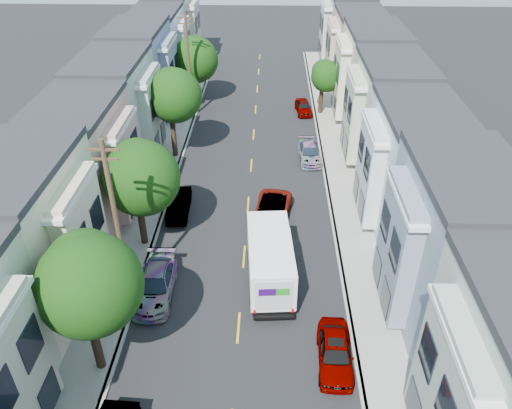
{
  "coord_description": "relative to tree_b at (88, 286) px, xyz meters",
  "views": [
    {
      "loc": [
        1.51,
        -18.67,
        20.32
      ],
      "look_at": [
        0.68,
        8.74,
        2.2
      ],
      "focal_mm": 35.0,
      "sensor_mm": 36.0,
      "label": 1
    }
  ],
  "objects": [
    {
      "name": "curb_right",
      "position": [
        12.35,
        17.77,
        -5.36
      ],
      "size": [
        0.3,
        70.0,
        0.15
      ],
      "primitive_type": "cube",
      "color": "gray",
      "rests_on": "ground"
    },
    {
      "name": "tree_b",
      "position": [
        0.0,
        0.0,
        0.0
      ],
      "size": [
        4.7,
        4.7,
        7.81
      ],
      "color": "black",
      "rests_on": "ground"
    },
    {
      "name": "sidewalk_right",
      "position": [
        13.65,
        17.77,
        -5.36
      ],
      "size": [
        2.6,
        70.0,
        0.15
      ],
      "primitive_type": "cube",
      "color": "gray",
      "rests_on": "ground"
    },
    {
      "name": "utility_pole_near",
      "position": [
        0.0,
        4.77,
        -0.28
      ],
      "size": [
        1.6,
        0.26,
        10.0
      ],
      "color": "#42301E",
      "rests_on": "ground"
    },
    {
      "name": "fedex_truck",
      "position": [
        7.95,
        6.44,
        -3.7
      ],
      "size": [
        2.49,
        6.47,
        3.11
      ],
      "rotation": [
        0.0,
        0.0,
        0.07
      ],
      "color": "white",
      "rests_on": "ground"
    },
    {
      "name": "sidewalk_left",
      "position": [
        -1.05,
        17.77,
        -5.36
      ],
      "size": [
        2.6,
        70.0,
        0.15
      ],
      "primitive_type": "cube",
      "color": "gray",
      "rests_on": "ground"
    },
    {
      "name": "centerline",
      "position": [
        6.3,
        17.77,
        -5.43
      ],
      "size": [
        0.12,
        70.0,
        0.01
      ],
      "primitive_type": "cube",
      "color": "gold",
      "rests_on": "ground"
    },
    {
      "name": "ground",
      "position": [
        6.3,
        2.77,
        -5.43
      ],
      "size": [
        160.0,
        160.0,
        0.0
      ],
      "primitive_type": "plane",
      "color": "black",
      "rests_on": "ground"
    },
    {
      "name": "tree_e",
      "position": [
        0.0,
        34.26,
        -0.76
      ],
      "size": [
        4.7,
        4.7,
        7.04
      ],
      "color": "black",
      "rests_on": "ground"
    },
    {
      "name": "parked_right_d",
      "position": [
        11.2,
        32.07,
        -4.8
      ],
      "size": [
        1.87,
        4.0,
        1.25
      ],
      "primitive_type": "imported",
      "rotation": [
        0.0,
        0.0,
        0.1
      ],
      "color": "black",
      "rests_on": "ground"
    },
    {
      "name": "tree_c",
      "position": [
        0.0,
        9.91,
        -0.42
      ],
      "size": [
        4.7,
        4.7,
        7.38
      ],
      "color": "black",
      "rests_on": "ground"
    },
    {
      "name": "parked_left_d",
      "position": [
        1.4,
        13.6,
        -4.75
      ],
      "size": [
        1.63,
        4.16,
        1.37
      ],
      "primitive_type": "imported",
      "rotation": [
        0.0,
        0.0,
        0.04
      ],
      "color": "black",
      "rests_on": "ground"
    },
    {
      "name": "utility_pole_far",
      "position": [
        0.0,
        30.77,
        -0.28
      ],
      "size": [
        1.6,
        0.26,
        10.0
      ],
      "color": "#42301E",
      "rests_on": "ground"
    },
    {
      "name": "road_slab",
      "position": [
        6.3,
        17.77,
        -5.42
      ],
      "size": [
        12.0,
        70.0,
        0.02
      ],
      "primitive_type": "cube",
      "color": "black",
      "rests_on": "ground"
    },
    {
      "name": "lead_sedan",
      "position": [
        8.03,
        12.91,
        -4.71
      ],
      "size": [
        3.15,
        5.5,
        1.44
      ],
      "primitive_type": "imported",
      "rotation": [
        0.0,
        0.0,
        -0.15
      ],
      "color": "black",
      "rests_on": "ground"
    },
    {
      "name": "parked_right_c",
      "position": [
        11.2,
        21.97,
        -4.8
      ],
      "size": [
        2.05,
        4.33,
        1.27
      ],
      "primitive_type": "imported",
      "rotation": [
        0.0,
        0.0,
        0.07
      ],
      "color": "black",
      "rests_on": "ground"
    },
    {
      "name": "curb_left",
      "position": [
        0.25,
        17.77,
        -5.36
      ],
      "size": [
        0.3,
        70.0,
        0.15
      ],
      "primitive_type": "cube",
      "color": "gray",
      "rests_on": "ground"
    },
    {
      "name": "tree_d",
      "position": [
        -0.0,
        22.17,
        0.07
      ],
      "size": [
        4.43,
        4.43,
        7.75
      ],
      "color": "black",
      "rests_on": "ground"
    },
    {
      "name": "tree_far_r",
      "position": [
        13.2,
        31.86,
        -1.55
      ],
      "size": [
        3.1,
        3.1,
        5.47
      ],
      "color": "black",
      "rests_on": "ground"
    },
    {
      "name": "townhouse_row_right",
      "position": [
        17.45,
        17.77,
        -5.43
      ],
      "size": [
        5.0,
        70.0,
        8.5
      ],
      "primitive_type": "cube",
      "color": "silver",
      "rests_on": "ground"
    },
    {
      "name": "townhouse_row_left",
      "position": [
        -4.85,
        17.77,
        -5.43
      ],
      "size": [
        5.0,
        70.0,
        8.5
      ],
      "primitive_type": "cube",
      "color": "silver",
      "rests_on": "ground"
    },
    {
      "name": "parked_left_c",
      "position": [
        1.4,
        5.23,
        -4.69
      ],
      "size": [
        2.14,
        4.96,
        1.48
      ],
      "primitive_type": "imported",
      "rotation": [
        0.0,
        0.0,
        0.01
      ],
      "color": "#A7A7A7",
      "rests_on": "ground"
    },
    {
      "name": "parked_right_b",
      "position": [
        11.2,
        0.65,
        -4.71
      ],
      "size": [
        1.86,
        4.5,
        1.44
      ],
      "primitive_type": "imported",
      "rotation": [
        0.0,
        0.0,
        -0.04
      ],
      "color": "#AFACC1",
      "rests_on": "ground"
    }
  ]
}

